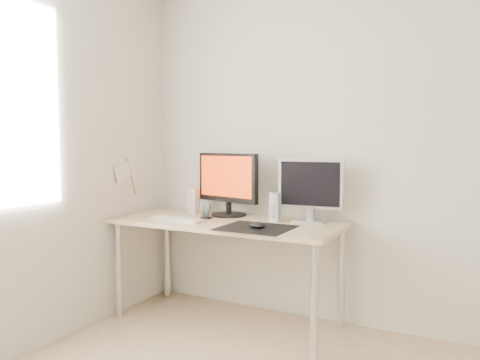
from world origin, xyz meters
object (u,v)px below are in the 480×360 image
(speaker_left, at_px, (194,201))
(keyboard, at_px, (178,219))
(mouse, at_px, (257,225))
(speaker_right, at_px, (275,207))
(phone_dock, at_px, (206,214))
(second_monitor, at_px, (311,187))
(desk, at_px, (227,231))
(main_monitor, at_px, (228,182))

(speaker_left, height_order, keyboard, speaker_left)
(mouse, bearing_deg, speaker_right, 93.26)
(keyboard, bearing_deg, phone_dock, 48.78)
(second_monitor, relative_size, speaker_left, 2.29)
(desk, xyz_separation_m, phone_dock, (-0.17, 0.00, 0.11))
(mouse, bearing_deg, desk, 148.56)
(speaker_left, bearing_deg, main_monitor, 3.38)
(speaker_right, height_order, keyboard, speaker_right)
(second_monitor, bearing_deg, speaker_right, -163.20)
(main_monitor, distance_m, keyboard, 0.47)
(desk, xyz_separation_m, speaker_left, (-0.39, 0.17, 0.18))
(main_monitor, relative_size, speaker_right, 2.76)
(second_monitor, xyz_separation_m, speaker_left, (-0.93, -0.04, -0.14))
(mouse, bearing_deg, second_monitor, 62.36)
(speaker_left, xyz_separation_m, phone_dock, (0.21, -0.16, -0.06))
(desk, distance_m, speaker_right, 0.38)
(desk, height_order, phone_dock, phone_dock)
(mouse, xyz_separation_m, desk, (-0.33, 0.20, -0.10))
(desk, height_order, second_monitor, second_monitor)
(desk, height_order, main_monitor, main_monitor)
(desk, relative_size, speaker_right, 8.10)
(main_monitor, distance_m, speaker_right, 0.44)
(second_monitor, xyz_separation_m, speaker_right, (-0.23, -0.07, -0.14))
(second_monitor, height_order, speaker_left, second_monitor)
(main_monitor, xyz_separation_m, speaker_left, (-0.29, -0.02, -0.16))
(main_monitor, bearing_deg, desk, -61.96)
(mouse, height_order, desk, mouse)
(mouse, distance_m, second_monitor, 0.50)
(speaker_left, bearing_deg, phone_dock, -37.50)
(mouse, relative_size, phone_dock, 1.03)
(mouse, distance_m, speaker_right, 0.34)
(speaker_right, relative_size, keyboard, 0.46)
(speaker_right, distance_m, phone_dock, 0.50)
(phone_dock, bearing_deg, desk, -0.92)
(speaker_right, bearing_deg, keyboard, -154.96)
(desk, distance_m, keyboard, 0.36)
(speaker_right, bearing_deg, second_monitor, 16.80)
(mouse, xyz_separation_m, speaker_right, (-0.02, 0.33, 0.07))
(speaker_right, bearing_deg, mouse, -86.74)
(mouse, bearing_deg, speaker_left, 152.84)
(desk, bearing_deg, main_monitor, 118.04)
(main_monitor, height_order, phone_dock, main_monitor)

